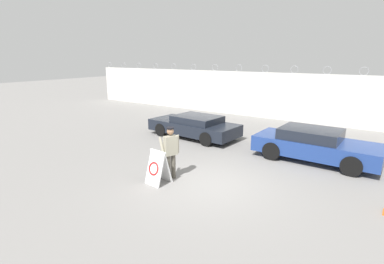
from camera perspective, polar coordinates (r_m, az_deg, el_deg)
ground_plane at (r=9.66m, az=3.92°, el=-9.97°), size 90.00×90.00×0.00m
perimeter_wall at (r=19.43m, az=21.15°, el=5.98°), size 36.00×0.30×3.40m
barricade_sign at (r=9.60m, az=-6.61°, el=-6.70°), size 0.70×0.72×1.09m
security_guard at (r=9.77m, az=-4.10°, el=-3.51°), size 0.56×0.60×1.76m
parked_car_front_coupe at (r=14.93m, az=0.43°, el=1.19°), size 4.70×2.20×1.11m
parked_car_rear_sedan at (r=12.47m, az=22.27°, el=-2.24°), size 4.59×2.01×1.26m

